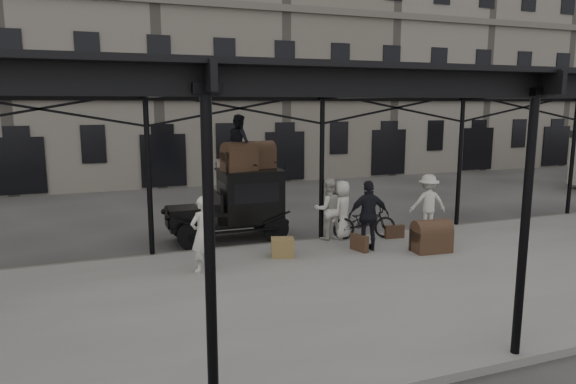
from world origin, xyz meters
The scene contains 18 objects.
ground centered at (0.00, 0.00, 0.00)m, with size 120.00×120.00×0.00m, color #383533.
platform centered at (0.00, -2.00, 0.07)m, with size 28.00×8.00×0.15m, color slate.
canopy centered at (0.00, -1.72, 4.60)m, with size 22.50×9.00×4.74m.
building_frontage centered at (0.00, 18.00, 7.00)m, with size 64.00×8.00×14.00m, color slate.
taxi centered at (-2.17, 3.27, 1.20)m, with size 3.65×1.55×2.18m.
porter_left centered at (-3.97, 0.11, 1.08)m, with size 0.68×0.44×1.86m, color beige.
porter_midleft centered at (0.14, 1.80, 1.07)m, with size 0.89×0.70×1.84m, color beige.
porter_centre centered at (0.57, 1.74, 1.03)m, with size 0.86×0.56×1.76m, color beige.
porter_official centered at (0.69, 0.33, 1.13)m, with size 1.15×0.48×1.96m, color black.
porter_right centered at (3.58, 1.67, 1.06)m, with size 1.17×0.67×1.81m, color beige.
bicycle centered at (1.18, 1.46, 0.66)m, with size 0.68×1.94×1.02m, color black.
porter_roof centered at (-2.20, 3.18, 3.02)m, with size 0.82×0.64×1.69m, color black.
steamer_trunk_roof_near centered at (-2.25, 3.03, 2.55)m, with size 1.00×0.61×0.73m, color #432F1F, non-canonical shape.
steamer_trunk_roof_far centered at (-1.50, 3.48, 2.53)m, with size 0.97×0.59×0.71m, color #432F1F, non-canonical shape.
steamer_trunk_platform centered at (2.23, -0.41, 0.52)m, with size 1.02×0.62×0.75m, color #432F1F, non-canonical shape.
wicker_hamper centered at (-1.76, 0.58, 0.40)m, with size 0.60×0.45×0.50m, color olive.
suitcase_upright centered at (0.41, 0.34, 0.38)m, with size 0.15×0.60×0.45m, color #432F1F.
suitcase_flat centered at (2.06, 1.18, 0.35)m, with size 0.60×0.15×0.40m, color #432F1F.
Camera 1 is at (-6.22, -11.85, 4.17)m, focal length 32.00 mm.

